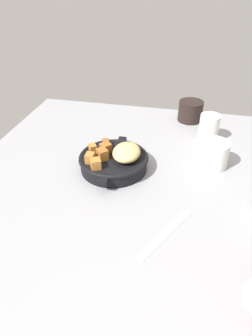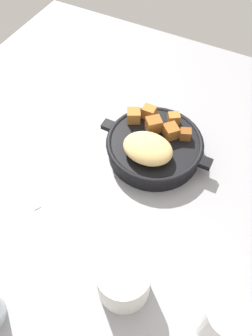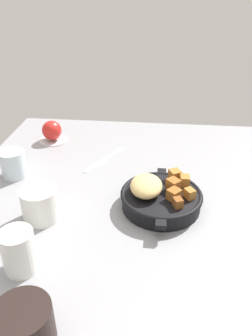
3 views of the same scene
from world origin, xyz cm
name	(u,v)px [view 2 (image 2 of 3)]	position (x,y,z in cm)	size (l,w,h in cm)	color
ground_plane	(123,171)	(0.00, 0.00, -1.20)	(101.45, 98.10, 2.40)	gray
cast_iron_skillet	(154,146)	(-4.10, -6.06, 3.03)	(24.69, 20.43, 8.00)	black
butter_knife	(18,174)	(18.61, 11.58, 0.18)	(19.26, 1.60, 0.36)	silver
white_creamer_pitcher	(223,321)	(-27.49, 20.82, 4.63)	(6.59, 6.59, 9.26)	white
ceramic_mug_white	(124,280)	(-11.62, 22.09, 4.05)	(8.63, 8.63, 8.09)	silver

